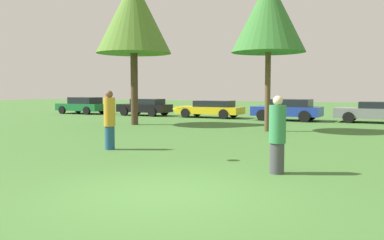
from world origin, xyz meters
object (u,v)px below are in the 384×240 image
parked_car_yellow (211,108)px  parked_car_blue (288,109)px  parked_car_grey (378,112)px  parked_car_green (83,105)px  tree_1 (269,15)px  frisbee (178,108)px  person_thrower (110,120)px  person_catcher (277,135)px  tree_0 (134,16)px  parked_car_black (145,107)px

parked_car_yellow → parked_car_blue: parked_car_blue is taller
parked_car_grey → parked_car_green: bearing=2.2°
tree_1 → parked_car_yellow: 10.51m
frisbee → parked_car_yellow: bearing=109.4°
person_thrower → tree_1: tree_1 is taller
person_catcher → tree_1: (-2.62, 9.21, 4.33)m
parked_car_yellow → tree_0: bearing=79.6°
frisbee → tree_1: tree_1 is taller
tree_1 → parked_car_blue: size_ratio=1.64×
parked_car_blue → parked_car_green: bearing=1.1°
parked_car_yellow → parked_car_grey: bearing=-178.1°
person_thrower → person_catcher: bearing=-0.0°
tree_0 → parked_car_blue: tree_0 is taller
tree_1 → parked_car_green: (-16.80, 7.45, -4.54)m
tree_1 → tree_0: bearing=176.4°
person_thrower → parked_car_green: person_thrower is taller
person_catcher → parked_car_black: size_ratio=0.44×
parked_car_yellow → parked_car_grey: (10.34, -0.12, 0.03)m
person_thrower → parked_car_black: 17.23m
parked_car_green → tree_1: bearing=158.6°
frisbee → parked_car_yellow: 17.01m
tree_0 → parked_car_green: 12.76m
parked_car_grey → frisbee: bearing=76.1°
person_thrower → parked_car_green: size_ratio=0.45×
person_thrower → parked_car_grey: size_ratio=0.41×
parked_car_green → parked_car_blue: parked_car_blue is taller
frisbee → parked_car_blue: (-0.34, 15.63, -0.70)m
person_catcher → frisbee: person_catcher is taller
parked_car_grey → parked_car_black: bearing=1.9°
frisbee → parked_car_green: frisbee is taller
person_catcher → parked_car_black: person_catcher is taller
person_catcher → parked_car_black: (-13.71, 16.72, -0.23)m
parked_car_black → parked_car_blue: parked_car_blue is taller
parked_car_green → parked_car_yellow: bearing=-177.5°
tree_0 → tree_1: 7.48m
parked_car_black → parked_car_green: bearing=3.0°
person_catcher → frisbee: 2.92m
person_catcher → tree_0: bearing=-29.3°
tree_0 → parked_car_grey: size_ratio=1.73×
parked_car_black → person_catcher: bearing=131.9°
parked_car_grey → parked_car_blue: bearing=5.7°
person_thrower → tree_1: 9.35m
frisbee → parked_car_blue: 15.65m
parked_car_green → parked_car_black: bearing=-177.0°
parked_car_black → parked_car_blue: size_ratio=0.95×
parked_car_yellow → parked_car_grey: size_ratio=1.01×
parked_car_yellow → parked_car_blue: (5.31, -0.40, 0.07)m
parked_car_green → parked_car_black: 5.71m
tree_0 → tree_1: tree_0 is taller
tree_1 → person_catcher: bearing=-74.1°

